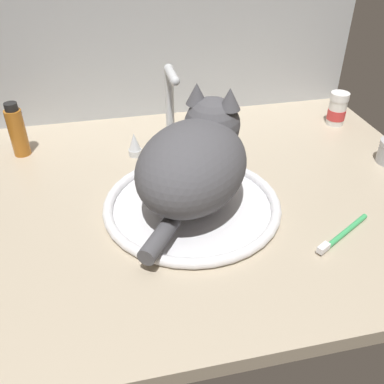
{
  "coord_description": "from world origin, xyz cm",
  "views": [
    {
      "loc": [
        -19.79,
        -72.38,
        55.06
      ],
      "look_at": [
        -5.03,
        -5.51,
        7.0
      ],
      "focal_mm": 39.72,
      "sensor_mm": 36.0,
      "label": 1
    }
  ],
  "objects_px": {
    "sink_basin": "(192,205)",
    "faucet": "(171,122)",
    "pill_bottle": "(337,110)",
    "amber_bottle": "(17,131)",
    "cat": "(196,158)",
    "toothbrush": "(342,234)"
  },
  "relations": [
    {
      "from": "faucet",
      "to": "pill_bottle",
      "type": "height_order",
      "value": "faucet"
    },
    {
      "from": "sink_basin",
      "to": "pill_bottle",
      "type": "relative_size",
      "value": 3.96
    },
    {
      "from": "sink_basin",
      "to": "faucet",
      "type": "bearing_deg",
      "value": 90.0
    },
    {
      "from": "amber_bottle",
      "to": "toothbrush",
      "type": "xyz_separation_m",
      "value": [
        0.61,
        -0.45,
        -0.06
      ]
    },
    {
      "from": "amber_bottle",
      "to": "cat",
      "type": "bearing_deg",
      "value": -37.78
    },
    {
      "from": "amber_bottle",
      "to": "toothbrush",
      "type": "height_order",
      "value": "amber_bottle"
    },
    {
      "from": "faucet",
      "to": "pill_bottle",
      "type": "distance_m",
      "value": 0.47
    },
    {
      "from": "faucet",
      "to": "toothbrush",
      "type": "xyz_separation_m",
      "value": [
        0.25,
        -0.38,
        -0.08
      ]
    },
    {
      "from": "amber_bottle",
      "to": "toothbrush",
      "type": "distance_m",
      "value": 0.76
    },
    {
      "from": "faucet",
      "to": "pill_bottle",
      "type": "bearing_deg",
      "value": 7.4
    },
    {
      "from": "cat",
      "to": "sink_basin",
      "type": "bearing_deg",
      "value": -124.92
    },
    {
      "from": "toothbrush",
      "to": "pill_bottle",
      "type": "bearing_deg",
      "value": 63.65
    },
    {
      "from": "faucet",
      "to": "amber_bottle",
      "type": "bearing_deg",
      "value": 168.48
    },
    {
      "from": "pill_bottle",
      "to": "cat",
      "type": "bearing_deg",
      "value": -148.96
    },
    {
      "from": "pill_bottle",
      "to": "faucet",
      "type": "bearing_deg",
      "value": -172.6
    },
    {
      "from": "cat",
      "to": "amber_bottle",
      "type": "xyz_separation_m",
      "value": [
        -0.37,
        0.29,
        -0.04
      ]
    },
    {
      "from": "amber_bottle",
      "to": "toothbrush",
      "type": "bearing_deg",
      "value": -36.51
    },
    {
      "from": "sink_basin",
      "to": "toothbrush",
      "type": "relative_size",
      "value": 2.5
    },
    {
      "from": "sink_basin",
      "to": "cat",
      "type": "bearing_deg",
      "value": 55.08
    },
    {
      "from": "cat",
      "to": "toothbrush",
      "type": "height_order",
      "value": "cat"
    },
    {
      "from": "sink_basin",
      "to": "amber_bottle",
      "type": "relative_size",
      "value": 2.69
    },
    {
      "from": "sink_basin",
      "to": "faucet",
      "type": "distance_m",
      "value": 0.24
    }
  ]
}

